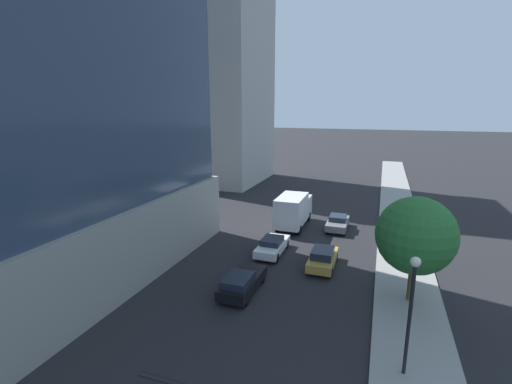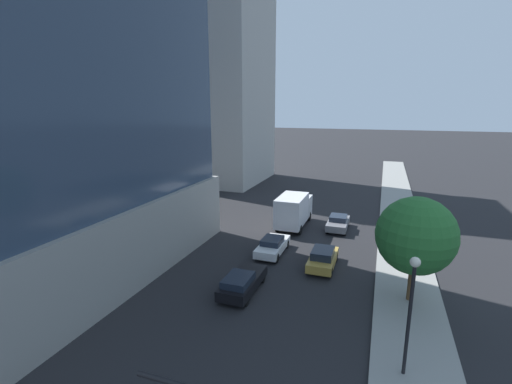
{
  "view_description": "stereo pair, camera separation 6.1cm",
  "coord_description": "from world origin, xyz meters",
  "px_view_note": "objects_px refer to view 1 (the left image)",
  "views": [
    {
      "loc": [
        6.18,
        -3.63,
        11.81
      ],
      "look_at": [
        -1.21,
        17.38,
        6.53
      ],
      "focal_mm": 25.31,
      "sensor_mm": 36.0,
      "label": 1
    },
    {
      "loc": [
        6.23,
        -3.61,
        11.81
      ],
      "look_at": [
        -1.21,
        17.38,
        6.53
      ],
      "focal_mm": 25.31,
      "sensor_mm": 36.0,
      "label": 2
    }
  ],
  "objects_px": {
    "construction_building": "(215,57)",
    "car_black": "(242,282)",
    "car_gold": "(323,258)",
    "box_truck": "(293,209)",
    "car_gray": "(338,223)",
    "street_lamp": "(412,299)",
    "street_tree": "(416,236)",
    "car_white": "(272,245)"
  },
  "relations": [
    {
      "from": "construction_building",
      "to": "street_tree",
      "type": "height_order",
      "value": "construction_building"
    },
    {
      "from": "construction_building",
      "to": "box_truck",
      "type": "relative_size",
      "value": 6.57
    },
    {
      "from": "car_gray",
      "to": "box_truck",
      "type": "bearing_deg",
      "value": -170.95
    },
    {
      "from": "car_white",
      "to": "car_black",
      "type": "bearing_deg",
      "value": -90.0
    },
    {
      "from": "construction_building",
      "to": "car_white",
      "type": "xyz_separation_m",
      "value": [
        17.65,
        -26.8,
        -18.6
      ]
    },
    {
      "from": "street_tree",
      "to": "car_gray",
      "type": "xyz_separation_m",
      "value": [
        -5.88,
        12.2,
        -3.61
      ]
    },
    {
      "from": "box_truck",
      "to": "car_gold",
      "type": "bearing_deg",
      "value": -62.71
    },
    {
      "from": "construction_building",
      "to": "street_lamp",
      "type": "height_order",
      "value": "construction_building"
    },
    {
      "from": "street_tree",
      "to": "box_truck",
      "type": "relative_size",
      "value": 0.99
    },
    {
      "from": "construction_building",
      "to": "car_gray",
      "type": "xyz_separation_m",
      "value": [
        21.98,
        -18.98,
        -18.57
      ]
    },
    {
      "from": "street_lamp",
      "to": "street_tree",
      "type": "distance_m",
      "value": 7.04
    },
    {
      "from": "box_truck",
      "to": "car_white",
      "type": "bearing_deg",
      "value": -90.0
    },
    {
      "from": "car_gray",
      "to": "car_black",
      "type": "bearing_deg",
      "value": -106.49
    },
    {
      "from": "car_gray",
      "to": "car_white",
      "type": "height_order",
      "value": "car_gray"
    },
    {
      "from": "car_gold",
      "to": "car_gray",
      "type": "relative_size",
      "value": 1.03
    },
    {
      "from": "street_tree",
      "to": "car_gold",
      "type": "distance_m",
      "value": 7.56
    },
    {
      "from": "car_gold",
      "to": "car_black",
      "type": "bearing_deg",
      "value": -128.01
    },
    {
      "from": "construction_building",
      "to": "street_tree",
      "type": "distance_m",
      "value": 44.41
    },
    {
      "from": "street_lamp",
      "to": "car_black",
      "type": "distance_m",
      "value": 11.09
    },
    {
      "from": "construction_building",
      "to": "box_truck",
      "type": "xyz_separation_m",
      "value": [
        17.65,
        -19.67,
        -17.45
      ]
    },
    {
      "from": "car_gold",
      "to": "car_white",
      "type": "relative_size",
      "value": 0.94
    },
    {
      "from": "car_gold",
      "to": "box_truck",
      "type": "relative_size",
      "value": 0.65
    },
    {
      "from": "street_tree",
      "to": "car_black",
      "type": "distance_m",
      "value": 11.1
    },
    {
      "from": "street_lamp",
      "to": "car_gray",
      "type": "relative_size",
      "value": 1.35
    },
    {
      "from": "construction_building",
      "to": "street_lamp",
      "type": "xyz_separation_m",
      "value": [
        27.26,
        -38.17,
        -15.46
      ]
    },
    {
      "from": "street_lamp",
      "to": "box_truck",
      "type": "xyz_separation_m",
      "value": [
        -9.61,
        18.5,
        -1.99
      ]
    },
    {
      "from": "street_tree",
      "to": "car_gray",
      "type": "distance_m",
      "value": 14.02
    },
    {
      "from": "street_tree",
      "to": "box_truck",
      "type": "height_order",
      "value": "street_tree"
    },
    {
      "from": "street_lamp",
      "to": "street_tree",
      "type": "bearing_deg",
      "value": 85.08
    },
    {
      "from": "car_gold",
      "to": "car_white",
      "type": "distance_m",
      "value": 4.51
    },
    {
      "from": "street_lamp",
      "to": "car_gold",
      "type": "height_order",
      "value": "street_lamp"
    },
    {
      "from": "car_black",
      "to": "car_white",
      "type": "bearing_deg",
      "value": 90.0
    },
    {
      "from": "car_black",
      "to": "construction_building",
      "type": "bearing_deg",
      "value": 117.72
    },
    {
      "from": "car_gold",
      "to": "car_black",
      "type": "relative_size",
      "value": 0.92
    },
    {
      "from": "car_gold",
      "to": "box_truck",
      "type": "bearing_deg",
      "value": 117.29
    },
    {
      "from": "construction_building",
      "to": "car_white",
      "type": "height_order",
      "value": "construction_building"
    },
    {
      "from": "construction_building",
      "to": "car_gray",
      "type": "relative_size",
      "value": 10.44
    },
    {
      "from": "car_black",
      "to": "car_gray",
      "type": "bearing_deg",
      "value": 73.51
    },
    {
      "from": "car_gold",
      "to": "car_black",
      "type": "xyz_separation_m",
      "value": [
        -4.33,
        -5.54,
        -0.03
      ]
    },
    {
      "from": "street_tree",
      "to": "car_white",
      "type": "xyz_separation_m",
      "value": [
        -10.21,
        4.37,
        -3.63
      ]
    },
    {
      "from": "construction_building",
      "to": "car_black",
      "type": "relative_size",
      "value": 9.31
    },
    {
      "from": "car_black",
      "to": "box_truck",
      "type": "distance_m",
      "value": 13.97
    }
  ]
}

